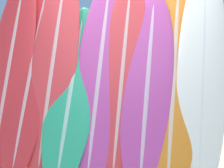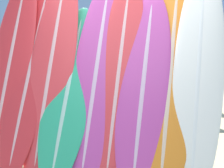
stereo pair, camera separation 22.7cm
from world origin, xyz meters
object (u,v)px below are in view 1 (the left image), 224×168
object	(u,v)px
surfboard_slot_8	(202,75)
person_near_water	(182,72)
surfboard_slot_5	(122,76)
surfboard_slot_2	(53,70)
surfboard_slot_3	(71,93)
surfboard_slot_1	(32,73)
surfboard_slot_7	(174,77)
person_mid_beach	(77,49)
surfboard_slot_0	(10,69)
surfboard_rack	(96,136)
person_far_left	(186,61)
surfboard_slot_6	(148,88)
surfboard_slot_4	(99,76)

from	to	relation	value
surfboard_slot_8	person_near_water	size ratio (longest dim) A/B	1.61
surfboard_slot_5	surfboard_slot_8	distance (m)	0.85
surfboard_slot_2	surfboard_slot_3	world-z (taller)	surfboard_slot_2
surfboard_slot_5	surfboard_slot_1	bearing A→B (deg)	179.61
surfboard_slot_7	person_mid_beach	distance (m)	6.44
person_near_water	person_mid_beach	xyz separation A→B (m)	(-3.19, 2.99, 0.10)
surfboard_slot_0	person_mid_beach	distance (m)	5.77
surfboard_slot_1	surfboard_slot_8	distance (m)	1.97
surfboard_slot_7	surfboard_slot_8	size ratio (longest dim) A/B	0.96
surfboard_slot_1	surfboard_slot_7	distance (m)	1.68
surfboard_rack	surfboard_slot_0	size ratio (longest dim) A/B	1.07
surfboard_rack	surfboard_slot_2	xyz separation A→B (m)	(-0.56, 0.11, 0.73)
surfboard_slot_0	person_far_left	bearing A→B (deg)	59.69
surfboard_slot_7	person_near_water	xyz separation A→B (m)	(0.08, 2.65, -0.36)
surfboard_slot_3	surfboard_slot_6	xyz separation A→B (m)	(0.87, 0.03, 0.09)
surfboard_slot_4	surfboard_slot_6	size ratio (longest dim) A/B	1.09
surfboard_rack	person_near_water	distance (m)	2.94
surfboard_slot_2	surfboard_slot_3	bearing A→B (deg)	-21.14
surfboard_slot_0	surfboard_slot_8	world-z (taller)	surfboard_slot_8
surfboard_rack	surfboard_slot_3	world-z (taller)	surfboard_slot_3
surfboard_slot_3	surfboard_slot_6	bearing A→B (deg)	2.30
person_near_water	surfboard_slot_8	bearing A→B (deg)	178.32
surfboard_slot_3	surfboard_slot_8	world-z (taller)	surfboard_slot_8
surfboard_slot_8	surfboard_slot_5	bearing A→B (deg)	-179.46
surfboard_slot_6	surfboard_slot_7	bearing A→B (deg)	16.20
surfboard_rack	surfboard_slot_2	distance (m)	0.93
person_far_left	surfboard_slot_5	bearing A→B (deg)	150.43
surfboard_rack	surfboard_slot_4	distance (m)	0.69
surfboard_slot_6	person_mid_beach	xyz separation A→B (m)	(-2.84, 5.71, -0.14)
person_mid_beach	person_far_left	world-z (taller)	person_mid_beach
surfboard_slot_5	surfboard_slot_4	bearing A→B (deg)	-179.72
surfboard_slot_2	person_mid_beach	bearing A→B (deg)	106.89
surfboard_slot_2	person_far_left	size ratio (longest dim) A/B	1.47
surfboard_slot_0	surfboard_slot_4	distance (m)	1.14
person_near_water	surfboard_slot_6	bearing A→B (deg)	166.43
surfboard_rack	person_near_water	bearing A→B (deg)	71.61
surfboard_slot_6	person_far_left	size ratio (longest dim) A/B	1.28
surfboard_slot_3	surfboard_slot_7	bearing A→B (deg)	5.70
surfboard_rack	surfboard_slot_3	size ratio (longest dim) A/B	1.32
surfboard_slot_1	surfboard_slot_5	distance (m)	1.12
surfboard_slot_0	surfboard_slot_3	bearing A→B (deg)	-7.00
surfboard_rack	person_far_left	world-z (taller)	person_far_left
surfboard_slot_0	person_far_left	size ratio (longest dim) A/B	1.46
surfboard_rack	surfboard_slot_1	distance (m)	1.08
surfboard_rack	surfboard_slot_4	xyz separation A→B (m)	(0.02, 0.11, 0.68)
surfboard_slot_7	person_near_water	world-z (taller)	surfboard_slot_7
surfboard_slot_6	person_far_left	bearing A→B (deg)	83.49
surfboard_rack	surfboard_slot_2	bearing A→B (deg)	168.50
surfboard_slot_5	surfboard_slot_6	size ratio (longest dim) A/B	1.11
surfboard_slot_2	person_far_left	bearing A→B (deg)	66.80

